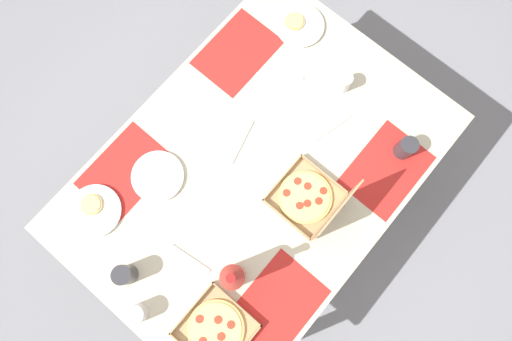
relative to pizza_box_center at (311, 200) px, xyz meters
The scene contains 20 objects.
ground_plane 0.84m from the pizza_box_center, 80.28° to the right, with size 6.00×6.00×0.00m, color gray.
dining_table 0.29m from the pizza_box_center, 80.28° to the right, with size 1.60×1.13×0.75m.
placemat_near_left 0.74m from the pizza_box_center, 115.09° to the right, with size 0.36×0.26×0.00m, color red.
placemat_near_right 0.79m from the pizza_box_center, 59.08° to the right, with size 0.36×0.26×0.00m, color red.
placemat_far_left 0.36m from the pizza_box_center, 153.20° to the left, with size 0.36×0.26×0.00m, color red.
placemat_far_right 0.44m from the pizza_box_center, 21.55° to the left, with size 0.36×0.26×0.00m, color red.
pizza_box_center is the anchor object (origin of this frame).
pizza_box_corner_left 0.63m from the pizza_box_center, ahead, with size 0.25×0.25×0.04m.
plate_near_left 0.81m from the pizza_box_center, 137.53° to the right, with size 0.22×0.22×0.03m.
plate_near_right 0.65m from the pizza_box_center, 59.05° to the right, with size 0.22×0.22×0.02m.
plate_far_left 0.89m from the pizza_box_center, 47.20° to the right, with size 0.22×0.22×0.03m.
soda_bottle 0.44m from the pizza_box_center, ahead, with size 0.09×0.09×0.32m.
cup_clear_right 0.54m from the pizza_box_center, 156.18° to the right, with size 0.07×0.07×0.09m, color silver.
cup_red 0.45m from the pizza_box_center, 159.23° to the left, with size 0.08×0.08×0.10m, color #333338.
cup_clear_left 0.81m from the pizza_box_center, 16.77° to the right, with size 0.07×0.07×0.09m, color silver.
cup_dark 0.79m from the pizza_box_center, 27.78° to the right, with size 0.08×0.08×0.11m, color #333338.
knife_by_far_left 0.39m from the pizza_box_center, 91.69° to the right, with size 0.21×0.02×0.01m, color #B7B7BC.
knife_by_far_right 0.57m from the pizza_box_center, 127.63° to the right, with size 0.21×0.02×0.01m, color #B7B7BC.
fork_by_near_right 0.54m from the pizza_box_center, 24.36° to the right, with size 0.19×0.02×0.01m, color #B7B7BC.
fork_by_near_left 0.34m from the pizza_box_center, 157.37° to the right, with size 0.19×0.02×0.01m, color #B7B7BC.
Camera 1 is at (0.30, 0.25, 2.51)m, focal length 30.17 mm.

